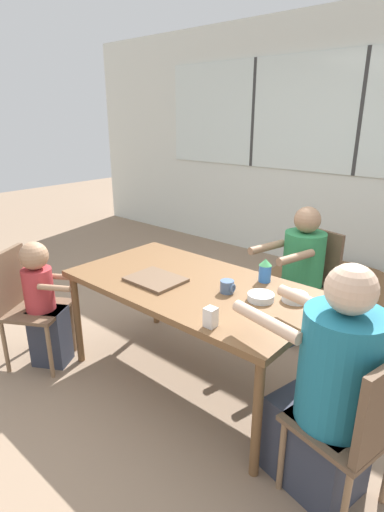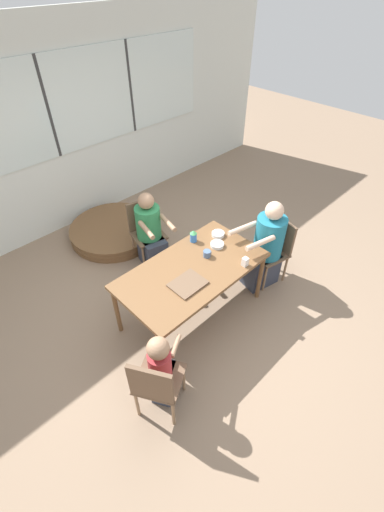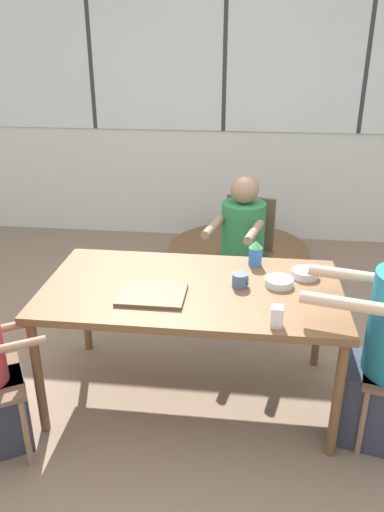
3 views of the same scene
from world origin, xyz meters
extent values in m
plane|color=#8C725B|center=(0.00, 0.00, 0.00)|extent=(16.00, 16.00, 0.00)
cube|color=silver|center=(0.00, 2.67, 1.40)|extent=(8.40, 0.06, 2.80)
cube|color=silver|center=(0.00, 2.63, 1.74)|extent=(5.20, 0.02, 1.25)
cube|color=#333333|center=(0.00, 2.62, 1.74)|extent=(0.04, 0.01, 1.25)
cube|color=#333333|center=(1.30, 2.62, 1.74)|extent=(0.04, 0.01, 1.25)
cube|color=brown|center=(0.00, 0.00, 0.70)|extent=(1.62, 0.88, 0.04)
cylinder|color=brown|center=(-0.76, -0.39, 0.34)|extent=(0.05, 0.05, 0.68)
cylinder|color=brown|center=(0.76, -0.39, 0.34)|extent=(0.05, 0.05, 0.68)
cylinder|color=brown|center=(-0.76, 0.39, 0.34)|extent=(0.05, 0.05, 0.68)
cylinder|color=brown|center=(0.76, 0.39, 0.34)|extent=(0.05, 0.05, 0.68)
cube|color=brown|center=(0.26, 1.10, 0.42)|extent=(0.48, 0.48, 0.03)
cube|color=brown|center=(0.30, 1.27, 0.64)|extent=(0.38, 0.12, 0.42)
cylinder|color=#8C6B4C|center=(0.39, 0.89, 0.20)|extent=(0.03, 0.03, 0.41)
cylinder|color=#8C6B4C|center=(0.06, 0.97, 0.20)|extent=(0.03, 0.03, 0.41)
cylinder|color=#8C6B4C|center=(0.47, 1.22, 0.20)|extent=(0.03, 0.03, 0.41)
cylinder|color=#8C6B4C|center=(0.14, 1.30, 0.20)|extent=(0.03, 0.03, 0.41)
cube|color=brown|center=(1.10, -0.25, 0.42)|extent=(0.48, 0.48, 0.03)
cube|color=brown|center=(1.28, -0.29, 0.64)|extent=(0.12, 0.38, 0.42)
cylinder|color=#8C6B4C|center=(0.90, -0.38, 0.20)|extent=(0.03, 0.03, 0.41)
cylinder|color=#8C6B4C|center=(0.97, -0.04, 0.20)|extent=(0.03, 0.03, 0.41)
cylinder|color=#8C6B4C|center=(1.23, -0.45, 0.20)|extent=(0.03, 0.03, 0.41)
cylinder|color=#8C6B4C|center=(1.31, -0.12, 0.20)|extent=(0.03, 0.03, 0.41)
cube|color=brown|center=(-0.97, -0.58, 0.42)|extent=(0.55, 0.55, 0.03)
cube|color=brown|center=(-1.12, -0.67, 0.64)|extent=(0.23, 0.34, 0.42)
cylinder|color=#8C6B4C|center=(-0.91, -0.35, 0.20)|extent=(0.03, 0.03, 0.41)
cylinder|color=#8C6B4C|center=(-0.74, -0.64, 0.20)|extent=(0.03, 0.03, 0.41)
cylinder|color=#8C6B4C|center=(-1.20, -0.52, 0.20)|extent=(0.03, 0.03, 0.41)
cylinder|color=#8C6B4C|center=(-1.03, -0.81, 0.20)|extent=(0.03, 0.03, 0.41)
cube|color=#333847|center=(0.24, 1.00, 0.22)|extent=(0.37, 0.44, 0.43)
cylinder|color=#2D844C|center=(0.25, 1.06, 0.65)|extent=(0.32, 0.32, 0.44)
sphere|color=#A37A5B|center=(0.25, 1.06, 0.97)|extent=(0.20, 0.20, 0.20)
cylinder|color=#A37A5B|center=(0.33, 0.76, 0.77)|extent=(0.14, 0.36, 0.06)
cylinder|color=#A37A5B|center=(0.05, 0.83, 0.77)|extent=(0.14, 0.36, 0.06)
cube|color=#333847|center=(0.99, -0.22, 0.22)|extent=(0.48, 0.40, 0.43)
cylinder|color=#1E7089|center=(1.06, -0.24, 0.70)|extent=(0.35, 0.35, 0.53)
sphere|color=#DBB293|center=(1.06, -0.24, 1.07)|extent=(0.21, 0.21, 0.21)
cylinder|color=#DBB293|center=(0.74, -0.33, 0.85)|extent=(0.39, 0.14, 0.06)
cylinder|color=#DBB293|center=(0.80, -0.02, 0.85)|extent=(0.39, 0.14, 0.06)
cube|color=#333847|center=(-0.90, -0.54, 0.22)|extent=(0.31, 0.29, 0.43)
cylinder|color=#B23338|center=(-0.94, -0.56, 0.59)|extent=(0.21, 0.21, 0.30)
sphere|color=#A37A5B|center=(-0.94, -0.56, 0.83)|extent=(0.19, 0.19, 0.19)
cylinder|color=#A37A5B|center=(-0.83, -0.39, 0.65)|extent=(0.21, 0.15, 0.04)
cylinder|color=#A37A5B|center=(-0.74, -0.55, 0.65)|extent=(0.21, 0.15, 0.04)
cube|color=brown|center=(-0.19, -0.14, 0.73)|extent=(0.35, 0.28, 0.02)
cylinder|color=slate|center=(0.26, 0.03, 0.76)|extent=(0.08, 0.08, 0.08)
torus|color=slate|center=(0.30, 0.03, 0.76)|extent=(0.01, 0.05, 0.05)
cylinder|color=blue|center=(0.34, 0.32, 0.78)|extent=(0.08, 0.08, 0.11)
cone|color=#4CB266|center=(0.34, 0.32, 0.85)|extent=(0.08, 0.08, 0.04)
cube|color=silver|center=(0.44, -0.36, 0.77)|extent=(0.06, 0.06, 0.10)
cylinder|color=silver|center=(0.62, 0.19, 0.74)|extent=(0.15, 0.15, 0.04)
cylinder|color=silver|center=(0.47, 0.07, 0.74)|extent=(0.15, 0.15, 0.04)
cylinder|color=brown|center=(0.21, 1.89, 0.01)|extent=(1.28, 1.28, 0.03)
cylinder|color=brown|center=(0.21, 1.89, 0.04)|extent=(1.29, 1.29, 0.03)
cylinder|color=brown|center=(0.21, 1.89, 0.07)|extent=(1.28, 1.28, 0.03)
cylinder|color=brown|center=(0.21, 1.89, 0.10)|extent=(1.29, 1.29, 0.03)
cylinder|color=brown|center=(0.21, 1.89, 0.14)|extent=(1.28, 1.28, 0.03)
cylinder|color=brown|center=(0.21, 1.89, 0.16)|extent=(1.29, 1.29, 0.03)
camera|label=1|loc=(1.55, -1.77, 1.74)|focal=28.00mm
camera|label=2|loc=(-1.84, -1.88, 3.23)|focal=24.00mm
camera|label=3|loc=(0.29, -2.40, 1.96)|focal=35.00mm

